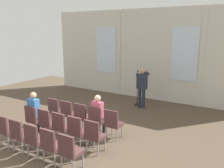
# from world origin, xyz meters

# --- Properties ---
(ground_plane) EXTENTS (16.07, 16.07, 0.00)m
(ground_plane) POSITION_xyz_m (0.00, 0.00, 0.00)
(ground_plane) COLOR brown
(rear_partition) EXTENTS (9.98, 0.14, 4.22)m
(rear_partition) POSITION_xyz_m (0.02, 6.18, 2.12)
(rear_partition) COLOR beige
(rear_partition) RESTS_ON ground
(speaker) EXTENTS (0.50, 0.69, 1.70)m
(speaker) POSITION_xyz_m (0.68, 4.71, 0.99)
(speaker) COLOR #232838
(speaker) RESTS_ON ground
(mic_stand) EXTENTS (0.28, 0.28, 1.55)m
(mic_stand) POSITION_xyz_m (0.37, 4.92, 0.34)
(mic_stand) COLOR black
(mic_stand) RESTS_ON ground
(chair_r0_c0) EXTENTS (0.46, 0.44, 0.94)m
(chair_r0_c0) POSITION_xyz_m (-1.16, 1.50, 0.53)
(chair_r0_c0) COLOR #99999E
(chair_r0_c0) RESTS_ON ground
(chair_r0_c1) EXTENTS (0.46, 0.44, 0.94)m
(chair_r0_c1) POSITION_xyz_m (-0.58, 1.50, 0.53)
(chair_r0_c1) COLOR #99999E
(chair_r0_c1) RESTS_ON ground
(chair_r0_c2) EXTENTS (0.46, 0.44, 0.94)m
(chair_r0_c2) POSITION_xyz_m (0.00, 1.50, 0.53)
(chair_r0_c2) COLOR #99999E
(chair_r0_c2) RESTS_ON ground
(chair_r0_c3) EXTENTS (0.46, 0.44, 0.94)m
(chair_r0_c3) POSITION_xyz_m (0.58, 1.50, 0.53)
(chair_r0_c3) COLOR #99999E
(chair_r0_c3) RESTS_ON ground
(audience_r0_c3) EXTENTS (0.36, 0.39, 1.29)m
(audience_r0_c3) POSITION_xyz_m (0.58, 1.58, 0.72)
(audience_r0_c3) COLOR #2D2D33
(audience_r0_c3) RESTS_ON ground
(chair_r0_c4) EXTENTS (0.46, 0.44, 0.94)m
(chair_r0_c4) POSITION_xyz_m (1.16, 1.50, 0.53)
(chair_r0_c4) COLOR #99999E
(chair_r0_c4) RESTS_ON ground
(chair_r1_c0) EXTENTS (0.46, 0.44, 0.94)m
(chair_r1_c0) POSITION_xyz_m (-1.16, 0.52, 0.53)
(chair_r1_c0) COLOR #99999E
(chair_r1_c0) RESTS_ON ground
(audience_r1_c0) EXTENTS (0.36, 0.39, 1.36)m
(audience_r1_c0) POSITION_xyz_m (-1.16, 0.60, 0.75)
(audience_r1_c0) COLOR #2D2D33
(audience_r1_c0) RESTS_ON ground
(chair_r1_c1) EXTENTS (0.46, 0.44, 0.94)m
(chair_r1_c1) POSITION_xyz_m (-0.58, 0.52, 0.53)
(chair_r1_c1) COLOR #99999E
(chair_r1_c1) RESTS_ON ground
(chair_r1_c2) EXTENTS (0.46, 0.44, 0.94)m
(chair_r1_c2) POSITION_xyz_m (0.00, 0.52, 0.53)
(chair_r1_c2) COLOR #99999E
(chair_r1_c2) RESTS_ON ground
(chair_r1_c3) EXTENTS (0.46, 0.44, 0.94)m
(chair_r1_c3) POSITION_xyz_m (0.58, 0.52, 0.53)
(chair_r1_c3) COLOR #99999E
(chair_r1_c3) RESTS_ON ground
(chair_r1_c4) EXTENTS (0.46, 0.44, 0.94)m
(chair_r1_c4) POSITION_xyz_m (1.16, 0.52, 0.53)
(chair_r1_c4) COLOR #99999E
(chair_r1_c4) RESTS_ON ground
(chair_r2_c0) EXTENTS (0.46, 0.44, 0.94)m
(chair_r2_c0) POSITION_xyz_m (-1.16, -0.46, 0.53)
(chair_r2_c0) COLOR #99999E
(chair_r2_c0) RESTS_ON ground
(chair_r2_c1) EXTENTS (0.46, 0.44, 0.94)m
(chair_r2_c1) POSITION_xyz_m (-0.58, -0.46, 0.53)
(chair_r2_c1) COLOR #99999E
(chair_r2_c1) RESTS_ON ground
(chair_r2_c2) EXTENTS (0.46, 0.44, 0.94)m
(chair_r2_c2) POSITION_xyz_m (0.00, -0.46, 0.53)
(chair_r2_c2) COLOR #99999E
(chair_r2_c2) RESTS_ON ground
(chair_r2_c3) EXTENTS (0.46, 0.44, 0.94)m
(chair_r2_c3) POSITION_xyz_m (0.58, -0.46, 0.53)
(chair_r2_c3) COLOR #99999E
(chair_r2_c3) RESTS_ON ground
(chair_r2_c4) EXTENTS (0.46, 0.44, 0.94)m
(chair_r2_c4) POSITION_xyz_m (1.16, -0.46, 0.53)
(chair_r2_c4) COLOR #99999E
(chair_r2_c4) RESTS_ON ground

